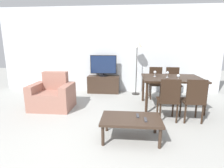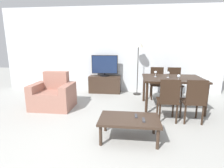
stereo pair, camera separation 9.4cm
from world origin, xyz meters
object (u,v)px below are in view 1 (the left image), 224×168
object	(u,v)px
coffee_table	(131,120)
tv_stand	(104,84)
wine_glass_center	(167,73)
floor_lamp	(137,48)
dining_chair_near_right	(194,99)
dining_chair_far_left	(156,81)
dining_table	(172,80)
remote_secondary	(146,120)
armchair	(53,96)
wine_glass_right	(155,73)
wine_glass_left	(178,76)
dining_chair_near	(169,98)
tv	(103,66)
remote_primary	(138,116)
dining_chair_far	(173,81)

from	to	relation	value
coffee_table	tv_stand	bearing A→B (deg)	106.65
wine_glass_center	floor_lamp	bearing A→B (deg)	120.72
dining_chair_near_right	dining_chair_far_left	bearing A→B (deg)	106.18
dining_table	remote_secondary	xyz separation A→B (m)	(-0.77, -1.66, -0.30)
armchair	wine_glass_right	bearing A→B (deg)	8.22
dining_table	wine_glass_left	distance (m)	0.46
dining_chair_near_right	wine_glass_left	size ratio (longest dim) A/B	6.06
dining_chair_near	dining_chair_far_left	xyz separation A→B (m)	(0.00, 1.66, 0.00)
floor_lamp	wine_glass_left	size ratio (longest dim) A/B	11.48
dining_chair_far_left	wine_glass_center	size ratio (longest dim) A/B	6.06
tv_stand	dining_chair_far_left	world-z (taller)	dining_chair_far_left
tv	remote_secondary	bearing A→B (deg)	-69.70
tv	wine_glass_right	world-z (taller)	tv
wine_glass_left	armchair	bearing A→B (deg)	177.68
dining_table	remote_secondary	world-z (taller)	dining_table
tv_stand	wine_glass_right	size ratio (longest dim) A/B	6.84
remote_secondary	wine_glass_right	xyz separation A→B (m)	(0.37, 1.71, 0.48)
tv_stand	dining_table	xyz separation A→B (m)	(1.83, -1.22, 0.41)
dining_chair_near	remote_primary	size ratio (longest dim) A/B	5.90
wine_glass_center	coffee_table	bearing A→B (deg)	-119.12
tv_stand	wine_glass_left	distance (m)	2.55
dining_chair_near	remote_primary	world-z (taller)	dining_chair_near
floor_lamp	remote_primary	xyz separation A→B (m)	(-0.09, -2.63, -1.06)
remote_primary	wine_glass_center	world-z (taller)	wine_glass_center
dining_chair_near_right	remote_primary	distance (m)	1.32
armchair	remote_secondary	size ratio (longest dim) A/B	6.42
remote_primary	coffee_table	bearing A→B (deg)	-142.32
dining_chair_near	remote_secondary	size ratio (longest dim) A/B	5.90
armchair	dining_table	distance (m)	2.91
dining_chair_near	floor_lamp	size ratio (longest dim) A/B	0.53
armchair	dining_chair_far	xyz separation A→B (m)	(3.11, 1.14, 0.18)
tv	dining_chair_near	size ratio (longest dim) A/B	0.93
tv_stand	dining_chair_near_right	size ratio (longest dim) A/B	1.13
dining_table	armchair	bearing A→B (deg)	-173.86
dining_chair_far_left	remote_secondary	xyz separation A→B (m)	(-0.53, -2.49, -0.11)
armchair	tv_stand	distance (m)	1.84
dining_chair_far_left	wine_glass_center	world-z (taller)	wine_glass_center
armchair	tv_stand	size ratio (longest dim) A/B	0.96
armchair	wine_glass_right	size ratio (longest dim) A/B	6.60
dining_chair_far	tv	bearing A→B (deg)	169.47
coffee_table	dining_chair_near_right	distance (m)	1.46
dining_chair_far	remote_secondary	distance (m)	2.69
armchair	wine_glass_center	size ratio (longest dim) A/B	6.60
tv	remote_primary	xyz separation A→B (m)	(0.95, -2.72, -0.50)
tv	remote_primary	bearing A→B (deg)	-70.79
armchair	remote_secondary	world-z (taller)	armchair
floor_lamp	wine_glass_left	xyz separation A→B (m)	(0.82, -1.55, -0.58)
armchair	wine_glass_left	bearing A→B (deg)	-2.32
coffee_table	dining_table	size ratio (longest dim) A/B	0.70
armchair	dining_chair_far	size ratio (longest dim) A/B	1.09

